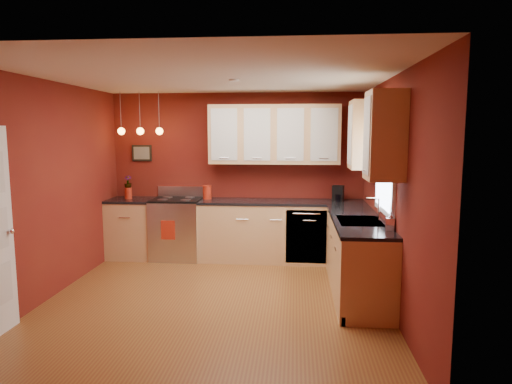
# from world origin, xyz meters

# --- Properties ---
(floor) EXTENTS (4.20, 4.20, 0.00)m
(floor) POSITION_xyz_m (0.00, 0.00, 0.00)
(floor) COLOR brown
(floor) RESTS_ON ground
(ceiling) EXTENTS (4.00, 4.20, 0.02)m
(ceiling) POSITION_xyz_m (0.00, 0.00, 2.60)
(ceiling) COLOR silver
(ceiling) RESTS_ON wall_back
(wall_back) EXTENTS (4.00, 0.02, 2.60)m
(wall_back) POSITION_xyz_m (0.00, 2.10, 1.30)
(wall_back) COLOR maroon
(wall_back) RESTS_ON floor
(wall_front) EXTENTS (4.00, 0.02, 2.60)m
(wall_front) POSITION_xyz_m (0.00, -2.10, 1.30)
(wall_front) COLOR maroon
(wall_front) RESTS_ON floor
(wall_left) EXTENTS (0.02, 4.20, 2.60)m
(wall_left) POSITION_xyz_m (-2.00, 0.00, 1.30)
(wall_left) COLOR maroon
(wall_left) RESTS_ON floor
(wall_right) EXTENTS (0.02, 4.20, 2.60)m
(wall_right) POSITION_xyz_m (2.00, 0.00, 1.30)
(wall_right) COLOR maroon
(wall_right) RESTS_ON floor
(base_cabinets_back_left) EXTENTS (0.70, 0.60, 0.90)m
(base_cabinets_back_left) POSITION_xyz_m (-1.65, 1.80, 0.45)
(base_cabinets_back_left) COLOR tan
(base_cabinets_back_left) RESTS_ON floor
(base_cabinets_back_right) EXTENTS (2.54, 0.60, 0.90)m
(base_cabinets_back_right) POSITION_xyz_m (0.73, 1.80, 0.45)
(base_cabinets_back_right) COLOR tan
(base_cabinets_back_right) RESTS_ON floor
(base_cabinets_right) EXTENTS (0.60, 2.10, 0.90)m
(base_cabinets_right) POSITION_xyz_m (1.70, 0.45, 0.45)
(base_cabinets_right) COLOR tan
(base_cabinets_right) RESTS_ON floor
(counter_back_left) EXTENTS (0.70, 0.62, 0.04)m
(counter_back_left) POSITION_xyz_m (-1.65, 1.80, 0.92)
(counter_back_left) COLOR black
(counter_back_left) RESTS_ON base_cabinets_back_left
(counter_back_right) EXTENTS (2.54, 0.62, 0.04)m
(counter_back_right) POSITION_xyz_m (0.73, 1.80, 0.92)
(counter_back_right) COLOR black
(counter_back_right) RESTS_ON base_cabinets_back_right
(counter_right) EXTENTS (0.62, 2.10, 0.04)m
(counter_right) POSITION_xyz_m (1.70, 0.45, 0.92)
(counter_right) COLOR black
(counter_right) RESTS_ON base_cabinets_right
(gas_range) EXTENTS (0.76, 0.64, 1.11)m
(gas_range) POSITION_xyz_m (-0.92, 1.80, 0.48)
(gas_range) COLOR silver
(gas_range) RESTS_ON floor
(dishwasher_front) EXTENTS (0.60, 0.02, 0.80)m
(dishwasher_front) POSITION_xyz_m (1.10, 1.51, 0.45)
(dishwasher_front) COLOR silver
(dishwasher_front) RESTS_ON base_cabinets_back_right
(sink) EXTENTS (0.50, 0.70, 0.33)m
(sink) POSITION_xyz_m (1.70, 0.30, 0.92)
(sink) COLOR gray
(sink) RESTS_ON counter_right
(window) EXTENTS (0.06, 1.02, 1.22)m
(window) POSITION_xyz_m (1.97, 0.30, 1.69)
(window) COLOR white
(window) RESTS_ON wall_right
(upper_cabinets_back) EXTENTS (2.00, 0.35, 0.90)m
(upper_cabinets_back) POSITION_xyz_m (0.60, 1.93, 1.95)
(upper_cabinets_back) COLOR tan
(upper_cabinets_back) RESTS_ON wall_back
(upper_cabinets_right) EXTENTS (0.35, 1.95, 0.90)m
(upper_cabinets_right) POSITION_xyz_m (1.82, 0.32, 1.95)
(upper_cabinets_right) COLOR tan
(upper_cabinets_right) RESTS_ON wall_right
(wall_picture) EXTENTS (0.32, 0.03, 0.26)m
(wall_picture) POSITION_xyz_m (-1.55, 2.08, 1.65)
(wall_picture) COLOR black
(wall_picture) RESTS_ON wall_back
(pendant_lights) EXTENTS (0.71, 0.11, 0.66)m
(pendant_lights) POSITION_xyz_m (-1.45, 1.75, 2.01)
(pendant_lights) COLOR gray
(pendant_lights) RESTS_ON ceiling
(red_canister) EXTENTS (0.15, 0.15, 0.22)m
(red_canister) POSITION_xyz_m (-0.45, 1.89, 1.05)
(red_canister) COLOR #B02613
(red_canister) RESTS_ON counter_back_right
(red_vase) EXTENTS (0.11, 0.11, 0.18)m
(red_vase) POSITION_xyz_m (-1.70, 1.80, 1.03)
(red_vase) COLOR #B02613
(red_vase) RESTS_ON counter_back_left
(flowers) EXTENTS (0.13, 0.13, 0.21)m
(flowers) POSITION_xyz_m (-1.70, 1.80, 1.20)
(flowers) COLOR #B02613
(flowers) RESTS_ON red_vase
(coffee_maker) EXTENTS (0.20, 0.19, 0.24)m
(coffee_maker) POSITION_xyz_m (1.58, 1.85, 1.05)
(coffee_maker) COLOR black
(coffee_maker) RESTS_ON counter_back_right
(soap_pump) EXTENTS (0.12, 0.12, 0.21)m
(soap_pump) POSITION_xyz_m (1.95, -0.23, 1.04)
(soap_pump) COLOR white
(soap_pump) RESTS_ON counter_right
(dish_towel) EXTENTS (0.21, 0.01, 0.29)m
(dish_towel) POSITION_xyz_m (-0.98, 1.47, 0.52)
(dish_towel) COLOR #B02613
(dish_towel) RESTS_ON gas_range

